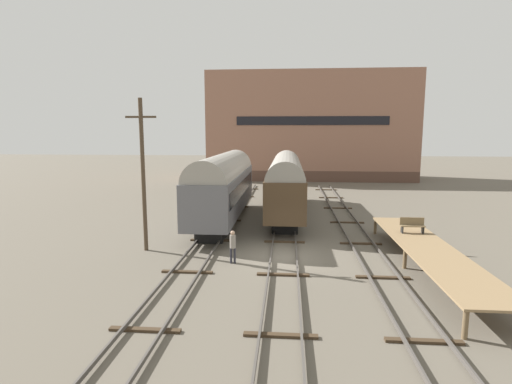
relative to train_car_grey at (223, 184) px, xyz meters
name	(u,v)px	position (x,y,z in m)	size (l,w,h in m)	color
ground_plane	(284,257)	(4.84, -8.53, -3.05)	(200.00, 200.00, 0.00)	#60594C
track_left	(200,252)	(0.00, -8.53, -2.91)	(2.60, 60.00, 0.26)	#4C4742
track_middle	(284,255)	(4.84, -8.53, -2.91)	(2.60, 60.00, 0.26)	#4C4742
track_right	(370,257)	(9.68, -8.53, -2.91)	(2.60, 60.00, 0.26)	#4C4742
train_car_grey	(223,184)	(0.00, 0.00, 0.00)	(3.08, 15.45, 5.39)	black
train_car_brown	(286,181)	(4.84, 3.24, -0.09)	(2.88, 17.04, 5.18)	black
station_platform	(429,249)	(12.31, -9.95, -2.00)	(2.62, 14.72, 1.13)	#8C704C
bench	(412,225)	(12.39, -6.81, -1.43)	(1.40, 0.40, 0.91)	brown
person_worker	(233,244)	(2.10, -9.87, -1.95)	(0.32, 0.32, 1.82)	#282833
utility_pole	(143,173)	(-3.45, -7.86, 1.61)	(1.80, 0.24, 8.99)	#473828
warehouse_building	(310,127)	(8.24, 31.55, 4.81)	(30.25, 10.29, 15.71)	brown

